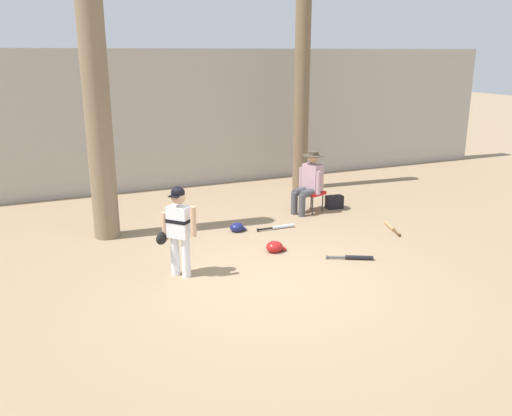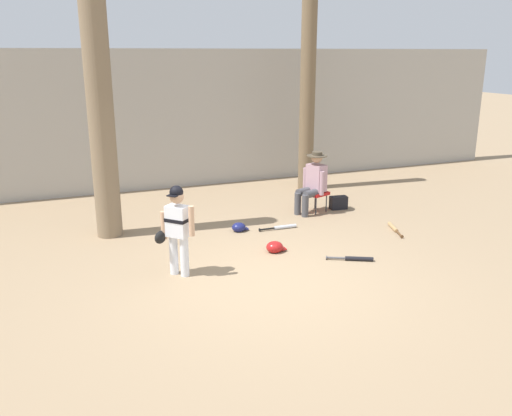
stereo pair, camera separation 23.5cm
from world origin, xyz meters
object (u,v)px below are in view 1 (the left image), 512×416
at_px(handbag_beside_stool, 334,202).
at_px(bat_aluminum_silver, 280,227).
at_px(folding_stool, 312,193).
at_px(batting_helmet_red, 275,247).
at_px(seated_spectator, 309,181).
at_px(bat_wood_tan, 391,227).
at_px(tree_near_player, 97,103).
at_px(batting_helmet_navy, 237,227).
at_px(tree_behind_spectator, 302,79).
at_px(young_ballplayer, 178,226).
at_px(bat_black_composite, 355,258).

distance_m(handbag_beside_stool, bat_aluminum_silver, 1.75).
relative_size(folding_stool, batting_helmet_red, 1.59).
bearing_deg(seated_spectator, folding_stool, 19.29).
height_order(bat_aluminum_silver, bat_wood_tan, same).
bearing_deg(tree_near_player, seated_spectator, -1.45).
xyz_separation_m(seated_spectator, bat_aluminum_silver, (-0.97, -0.71, -0.61)).
relative_size(seated_spectator, batting_helmet_navy, 4.10).
bearing_deg(bat_aluminum_silver, folding_stool, 35.00).
bearing_deg(bat_aluminum_silver, tree_behind_spectator, 55.40).
height_order(young_ballplayer, bat_wood_tan, young_ballplayer).
distance_m(tree_near_player, young_ballplayer, 2.70).
distance_m(young_ballplayer, batting_helmet_navy, 2.19).
xyz_separation_m(tree_behind_spectator, bat_black_composite, (-1.33, -4.30, -2.43)).
relative_size(tree_behind_spectator, bat_wood_tan, 7.48).
xyz_separation_m(tree_near_player, seated_spectator, (3.87, -0.10, -1.61)).
relative_size(handbag_beside_stool, batting_helmet_red, 1.06).
bearing_deg(young_ballplayer, tree_near_player, 107.71).
xyz_separation_m(tree_behind_spectator, handbag_beside_stool, (-0.14, -1.76, -2.33)).
relative_size(folding_stool, bat_black_composite, 0.77).
height_order(young_ballplayer, handbag_beside_stool, young_ballplayer).
bearing_deg(folding_stool, bat_black_composite, -104.62).
height_order(handbag_beside_stool, bat_wood_tan, handbag_beside_stool).
height_order(tree_near_player, folding_stool, tree_near_player).
distance_m(tree_behind_spectator, folding_stool, 2.82).
bearing_deg(batting_helmet_navy, bat_wood_tan, -20.41).
distance_m(young_ballplayer, bat_black_composite, 2.75).
height_order(young_ballplayer, batting_helmet_navy, young_ballplayer).
bearing_deg(bat_wood_tan, bat_black_composite, -144.84).
xyz_separation_m(tree_near_player, handbag_beside_stool, (4.48, -0.07, -2.12)).
bearing_deg(bat_wood_tan, bat_aluminum_silver, 156.48).
distance_m(bat_aluminum_silver, batting_helmet_red, 1.16).
xyz_separation_m(tree_near_player, tree_behind_spectator, (4.62, 1.69, 0.21)).
xyz_separation_m(tree_behind_spectator, batting_helmet_red, (-2.31, -3.50, -2.38)).
relative_size(handbag_beside_stool, bat_aluminum_silver, 0.48).
xyz_separation_m(bat_aluminum_silver, batting_helmet_navy, (-0.76, 0.17, 0.04)).
xyz_separation_m(tree_behind_spectator, batting_helmet_navy, (-2.49, -2.33, -2.39)).
bearing_deg(batting_helmet_red, bat_wood_tan, 4.87).
bearing_deg(bat_aluminum_silver, bat_wood_tan, -23.52).
bearing_deg(batting_helmet_navy, tree_near_player, 163.32).
distance_m(handbag_beside_stool, bat_wood_tan, 1.56).
height_order(young_ballplayer, folding_stool, young_ballplayer).
bearing_deg(batting_helmet_navy, folding_stool, 17.49).
bearing_deg(bat_wood_tan, seated_spectator, 119.60).
relative_size(tree_behind_spectator, batting_helmet_red, 16.84).
bearing_deg(seated_spectator, bat_black_composite, -102.80).
height_order(tree_behind_spectator, bat_aluminum_silver, tree_behind_spectator).
bearing_deg(seated_spectator, tree_near_player, 178.55).
relative_size(tree_behind_spectator, folding_stool, 10.61).
distance_m(seated_spectator, bat_black_composite, 2.64).
xyz_separation_m(folding_stool, handbag_beside_stool, (0.52, -0.00, -0.23)).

